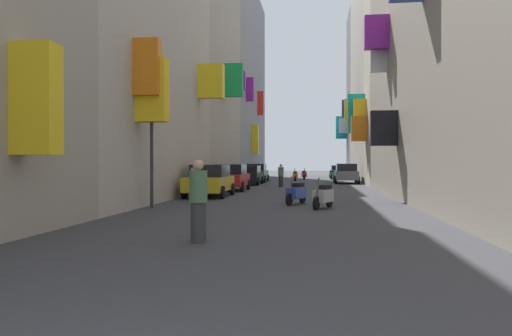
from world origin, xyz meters
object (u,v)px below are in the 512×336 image
at_px(traffic_light_near_corner, 152,121).
at_px(parked_car_grey, 346,173).
at_px(parked_car_blue, 339,171).
at_px(scooter_red, 304,175).
at_px(scooter_silver, 323,196).
at_px(scooter_blue, 296,193).
at_px(parked_car_black, 248,175).
at_px(pedestrian_crossing, 198,201).
at_px(pedestrian_near_left, 281,176).
at_px(scooter_orange, 295,176).
at_px(scooter_green, 332,175).
at_px(pedestrian_mid_street, 195,183).
at_px(parked_car_green, 256,173).
at_px(parked_car_yellow, 210,180).
at_px(parked_car_red, 231,177).

bearing_deg(traffic_light_near_corner, parked_car_grey, 70.14).
relative_size(parked_car_blue, scooter_red, 2.20).
bearing_deg(scooter_silver, scooter_blue, 121.59).
xyz_separation_m(parked_car_black, pedestrian_crossing, (2.67, -27.15, 0.11)).
height_order(parked_car_grey, pedestrian_near_left, parked_car_grey).
distance_m(scooter_orange, scooter_green, 5.83).
bearing_deg(parked_car_black, parked_car_grey, 24.44).
height_order(scooter_green, scooter_silver, same).
height_order(scooter_green, pedestrian_crossing, pedestrian_crossing).
relative_size(scooter_blue, pedestrian_crossing, 0.98).
bearing_deg(pedestrian_near_left, pedestrian_mid_street, -100.30).
bearing_deg(scooter_green, parked_car_black, -116.66).
distance_m(pedestrian_crossing, pedestrian_near_left, 23.78).
relative_size(parked_car_grey, scooter_red, 2.39).
height_order(parked_car_black, scooter_blue, parked_car_black).
distance_m(parked_car_grey, scooter_silver, 22.57).
bearing_deg(pedestrian_crossing, scooter_silver, 71.59).
bearing_deg(pedestrian_near_left, pedestrian_crossing, -90.10).
bearing_deg(pedestrian_near_left, parked_car_green, 107.91).
xyz_separation_m(pedestrian_near_left, traffic_light_near_corner, (-3.58, -16.29, 2.40)).
distance_m(scooter_blue, pedestrian_mid_street, 4.15).
distance_m(scooter_green, traffic_light_near_corner, 33.78).
bearing_deg(scooter_blue, traffic_light_near_corner, -156.08).
distance_m(scooter_red, traffic_light_near_corner, 31.96).
bearing_deg(scooter_orange, parked_car_yellow, -98.44).
xyz_separation_m(parked_car_blue, scooter_green, (-0.84, -3.53, -0.26)).
xyz_separation_m(parked_car_yellow, pedestrian_mid_street, (0.25, -3.94, 0.03)).
relative_size(scooter_green, pedestrian_near_left, 1.23).
height_order(parked_car_grey, parked_car_red, parked_car_grey).
distance_m(scooter_orange, pedestrian_mid_street, 25.92).
bearing_deg(scooter_red, pedestrian_near_left, -94.50).
bearing_deg(scooter_red, scooter_green, 26.56).
height_order(parked_car_blue, pedestrian_near_left, pedestrian_near_left).
relative_size(scooter_green, pedestrian_crossing, 1.11).
relative_size(scooter_green, scooter_silver, 1.14).
xyz_separation_m(parked_car_green, pedestrian_mid_street, (0.23, -22.44, 0.03)).
xyz_separation_m(parked_car_blue, pedestrian_near_left, (-4.74, -20.08, 0.05)).
bearing_deg(parked_car_green, parked_car_red, -89.64).
xyz_separation_m(parked_car_red, pedestrian_near_left, (2.68, 4.58, -0.04)).
distance_m(pedestrian_crossing, pedestrian_mid_street, 10.18).
relative_size(scooter_orange, pedestrian_crossing, 1.07).
height_order(parked_car_blue, pedestrian_mid_street, pedestrian_mid_street).
distance_m(parked_car_green, scooter_green, 10.42).
height_order(parked_car_yellow, scooter_red, parked_car_yellow).
bearing_deg(parked_car_black, parked_car_yellow, -90.27).
bearing_deg(pedestrian_crossing, scooter_red, 88.18).
relative_size(scooter_blue, scooter_silver, 1.00).
distance_m(parked_car_green, scooter_red, 7.76).
bearing_deg(scooter_silver, parked_car_red, 115.61).
height_order(parked_car_black, pedestrian_crossing, pedestrian_crossing).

